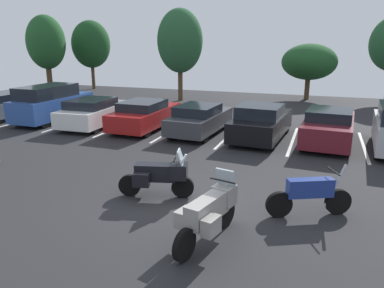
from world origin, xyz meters
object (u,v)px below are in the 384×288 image
at_px(motorcycle_third, 310,194).
at_px(car_maroon, 329,127).
at_px(car_grey, 10,105).
at_px(motorcycle_touring, 159,175).
at_px(car_black, 261,123).
at_px(car_blue, 52,103).
at_px(car_charcoal, 200,119).
at_px(car_red, 145,115).
at_px(motorcycle_second, 209,212).
at_px(car_white, 95,112).

bearing_deg(motorcycle_third, car_maroon, 86.78).
distance_m(car_grey, car_maroon, 16.74).
relative_size(motorcycle_touring, car_black, 0.44).
bearing_deg(car_maroon, car_blue, -179.50).
relative_size(motorcycle_third, car_charcoal, 0.46).
bearing_deg(car_red, car_charcoal, -1.18).
relative_size(car_blue, car_charcoal, 1.11).
xyz_separation_m(motorcycle_touring, motorcycle_third, (3.93, 0.19, -0.07)).
relative_size(motorcycle_touring, car_red, 0.45).
height_order(motorcycle_third, car_red, car_red).
bearing_deg(car_blue, motorcycle_second, -38.09).
distance_m(car_blue, car_black, 11.10).
bearing_deg(car_maroon, motorcycle_third, -93.22).
xyz_separation_m(motorcycle_third, car_black, (-2.35, 6.99, 0.16)).
bearing_deg(car_charcoal, car_black, -0.34).
height_order(motorcycle_third, car_charcoal, car_charcoal).
bearing_deg(car_black, car_white, -178.92).
bearing_deg(car_blue, car_grey, -179.94).
bearing_deg(car_maroon, motorcycle_touring, -120.41).
bearing_deg(motorcycle_touring, car_charcoal, 99.71).
distance_m(motorcycle_third, car_charcoal, 8.70).
xyz_separation_m(car_grey, car_charcoal, (11.18, -0.07, -0.03)).
height_order(car_blue, car_maroon, car_blue).
height_order(motorcycle_touring, car_black, car_black).
height_order(motorcycle_touring, car_white, car_white).
distance_m(motorcycle_third, car_black, 7.37).
bearing_deg(car_maroon, car_black, -175.73).
height_order(car_charcoal, car_maroon, car_maroon).
relative_size(car_grey, car_black, 1.01).
bearing_deg(car_white, car_black, 1.08).
bearing_deg(car_charcoal, motorcycle_second, -70.33).
bearing_deg(car_black, motorcycle_second, -87.51).
bearing_deg(car_white, car_maroon, 1.88).
distance_m(motorcycle_touring, car_red, 8.30).
distance_m(motorcycle_touring, car_black, 7.35).
height_order(car_blue, car_white, car_blue).
xyz_separation_m(car_blue, car_maroon, (13.86, 0.12, -0.24)).
height_order(car_white, car_maroon, car_maroon).
distance_m(car_white, car_black, 8.27).
xyz_separation_m(motorcycle_third, car_white, (-10.62, 6.83, 0.14)).
xyz_separation_m(car_grey, car_blue, (2.89, 0.00, 0.25)).
height_order(motorcycle_second, car_red, motorcycle_second).
xyz_separation_m(motorcycle_second, car_charcoal, (-3.19, 8.93, 0.02)).
distance_m(motorcycle_second, car_red, 10.81).
relative_size(car_grey, car_white, 1.02).
bearing_deg(car_white, motorcycle_third, -32.75).
xyz_separation_m(motorcycle_second, car_white, (-8.66, 8.76, 0.04)).
distance_m(motorcycle_touring, motorcycle_second, 2.63).
distance_m(motorcycle_touring, car_white, 9.70).
bearing_deg(motorcycle_second, car_black, 92.49).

